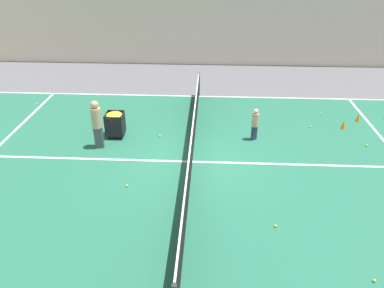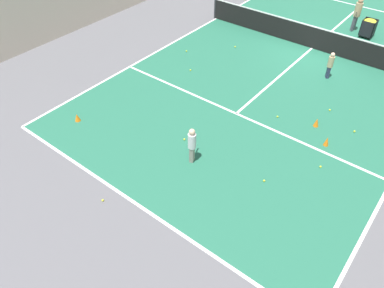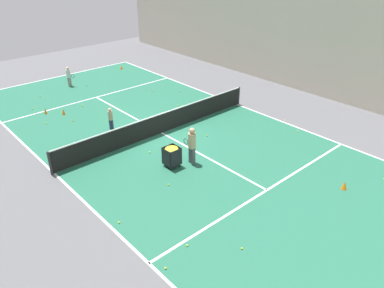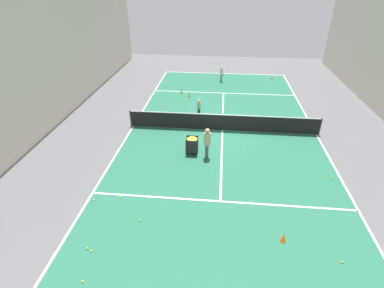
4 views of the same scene
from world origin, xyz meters
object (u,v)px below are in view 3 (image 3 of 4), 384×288
Objects in this scene: tennis_net at (161,123)px; training_cone_0 at (344,185)px; training_cone_1 at (121,67)px; player_near_baseline at (69,75)px; ball_cart at (172,153)px; child_midcourt at (111,117)px; coach_at_net at (192,143)px.

training_cone_0 is at bearing 104.98° from tennis_net.
training_cone_0 reaches higher than training_cone_1.
player_near_baseline is (0.25, -9.72, 0.20)m from tennis_net.
ball_cart is at bearing 66.03° from training_cone_1.
training_cone_0 is 19.41m from training_cone_1.
training_cone_0 is (-3.93, 5.83, -0.48)m from ball_cart.
tennis_net is 9.94× the size of child_midcourt.
tennis_net is 11.53m from training_cone_1.
ball_cart is at bearing -56.01° from training_cone_0.
player_near_baseline is 1.44× the size of ball_cart.
training_cone_1 is at bearing 108.36° from child_midcourt.
ball_cart is (-0.03, 4.92, -0.02)m from child_midcourt.
player_near_baseline is 7.75m from child_midcourt.
coach_at_net is at bearing -22.98° from player_near_baseline.
player_near_baseline reaches higher than child_midcourt.
child_midcourt is at bearing -69.79° from training_cone_0.
player_near_baseline is 12.61m from ball_cart.
ball_cart is 7.05m from training_cone_0.
ball_cart is at bearing -26.78° from player_near_baseline.
tennis_net is at bearing -13.12° from coach_at_net.
player_near_baseline is at bearing -96.21° from ball_cart.
ball_cart reaches higher than training_cone_0.
coach_at_net reaches higher than ball_cart.
training_cone_0 is at bearing 123.99° from ball_cart.
training_cone_0 is at bearing -12.62° from player_near_baseline.
ball_cart is 14.76m from training_cone_1.
training_cone_1 is (-2.06, -19.30, -0.02)m from training_cone_0.
coach_at_net is 1.45× the size of child_midcourt.
tennis_net is 35.18× the size of training_cone_0.
player_near_baseline is 0.78× the size of coach_at_net.
child_midcourt reaches higher than ball_cart.
tennis_net is 12.69× the size of ball_cart.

